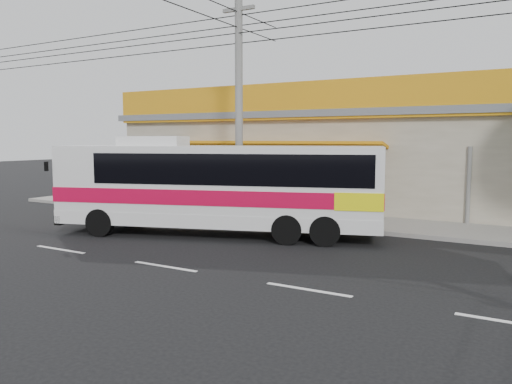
% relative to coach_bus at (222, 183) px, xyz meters
% --- Properties ---
extents(ground, '(120.00, 120.00, 0.00)m').
position_rel_coach_bus_xyz_m(ground, '(1.04, -1.72, -1.80)').
color(ground, black).
rests_on(ground, ground).
extents(sidewalk, '(30.00, 3.20, 0.15)m').
position_rel_coach_bus_xyz_m(sidewalk, '(1.04, 4.28, -1.72)').
color(sidewalk, gray).
rests_on(sidewalk, ground).
extents(lane_markings, '(50.00, 0.12, 0.01)m').
position_rel_coach_bus_xyz_m(lane_markings, '(1.04, -4.22, -1.80)').
color(lane_markings, silver).
rests_on(lane_markings, ground).
extents(storefront_building, '(22.60, 9.20, 5.70)m').
position_rel_coach_bus_xyz_m(storefront_building, '(1.03, 9.81, 0.50)').
color(storefront_building, gray).
rests_on(storefront_building, ground).
extents(coach_bus, '(11.10, 5.52, 3.36)m').
position_rel_coach_bus_xyz_m(coach_bus, '(0.00, 0.00, 0.00)').
color(coach_bus, silver).
rests_on(coach_bus, ground).
extents(motorbike_red, '(1.99, 0.99, 1.00)m').
position_rel_coach_bus_xyz_m(motorbike_red, '(-4.65, 5.14, -1.15)').
color(motorbike_red, '#980B0F').
rests_on(motorbike_red, sidewalk).
extents(motorbike_dark, '(1.56, 0.84, 0.90)m').
position_rel_coach_bus_xyz_m(motorbike_dark, '(-11.23, 4.85, -1.20)').
color(motorbike_dark, black).
rests_on(motorbike_dark, sidewalk).
extents(utility_pole, '(34.00, 14.00, 9.01)m').
position_rel_coach_bus_xyz_m(utility_pole, '(-0.84, 2.48, 5.63)').
color(utility_pole, slate).
rests_on(utility_pole, ground).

